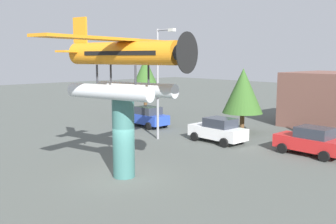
# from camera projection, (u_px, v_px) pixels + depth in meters

# --- Properties ---
(ground_plane) EXTENTS (140.00, 140.00, 0.00)m
(ground_plane) POSITION_uv_depth(u_px,v_px,m) (124.00, 177.00, 19.27)
(ground_plane) COLOR #515651
(display_pedestal) EXTENTS (1.10, 1.10, 4.00)m
(display_pedestal) POSITION_uv_depth(u_px,v_px,m) (124.00, 138.00, 18.98)
(display_pedestal) COLOR #386B66
(display_pedestal) RESTS_ON ground
(floatplane_monument) EXTENTS (7.17, 10.36, 4.00)m
(floatplane_monument) POSITION_uv_depth(u_px,v_px,m) (124.00, 63.00, 18.39)
(floatplane_monument) COLOR silver
(floatplane_monument) RESTS_ON display_pedestal
(car_near_blue) EXTENTS (4.20, 2.02, 1.76)m
(car_near_blue) POSITION_uv_depth(u_px,v_px,m) (147.00, 117.00, 33.08)
(car_near_blue) COLOR #2847B7
(car_near_blue) RESTS_ON ground
(car_mid_white) EXTENTS (4.20, 2.02, 1.76)m
(car_mid_white) POSITION_uv_depth(u_px,v_px,m) (218.00, 130.00, 26.94)
(car_mid_white) COLOR white
(car_mid_white) RESTS_ON ground
(car_far_red) EXTENTS (4.20, 2.02, 1.76)m
(car_far_red) POSITION_uv_depth(u_px,v_px,m) (311.00, 141.00, 23.41)
(car_far_red) COLOR red
(car_far_red) RESTS_ON ground
(streetlight_primary) EXTENTS (1.84, 0.28, 7.95)m
(streetlight_primary) POSITION_uv_depth(u_px,v_px,m) (159.00, 76.00, 27.40)
(streetlight_primary) COLOR gray
(streetlight_primary) RESTS_ON ground
(tree_west) EXTENTS (3.14, 3.14, 5.97)m
(tree_west) POSITION_uv_depth(u_px,v_px,m) (145.00, 75.00, 37.98)
(tree_west) COLOR brown
(tree_west) RESTS_ON ground
(tree_east) EXTENTS (3.18, 3.18, 5.12)m
(tree_east) POSITION_uv_depth(u_px,v_px,m) (243.00, 91.00, 30.10)
(tree_east) COLOR brown
(tree_east) RESTS_ON ground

